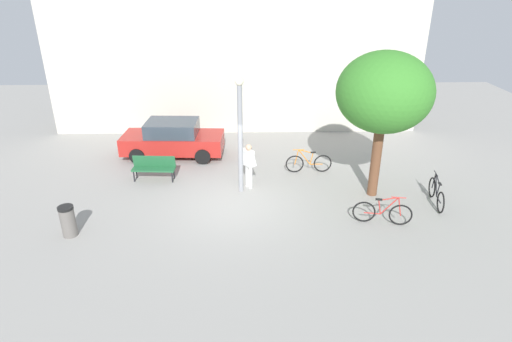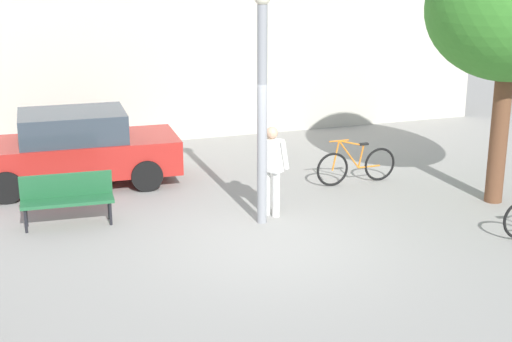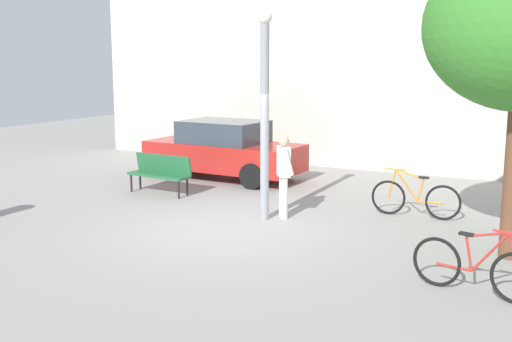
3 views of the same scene
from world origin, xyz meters
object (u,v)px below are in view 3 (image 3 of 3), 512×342
person_by_lamppost (284,171)px  parked_car_red (224,150)px  park_bench (161,171)px  bicycle_red (476,268)px  bicycle_orange (415,199)px  lamppost (265,107)px

person_by_lamppost → parked_car_red: (-3.17, 3.07, -0.19)m
parked_car_red → park_bench: bearing=-99.7°
person_by_lamppost → bicycle_red: person_by_lamppost is taller
bicycle_red → parked_car_red: parked_car_red is taller
bicycle_orange → parked_car_red: size_ratio=0.42×
bicycle_red → parked_car_red: bearing=141.8°
lamppost → parked_car_red: lamppost is taller
lamppost → park_bench: size_ratio=2.51×
person_by_lamppost → park_bench: bearing=167.9°
park_bench → bicycle_red: (7.66, -3.41, -0.16)m
bicycle_red → lamppost: bearing=151.7°
lamppost → parked_car_red: (-2.88, 3.36, -1.47)m
lamppost → parked_car_red: bearing=130.7°
person_by_lamppost → parked_car_red: bearing=135.9°
person_by_lamppost → bicycle_orange: bearing=28.2°
parked_car_red → bicycle_red: bearing=-38.2°
park_bench → bicycle_orange: bearing=4.7°
person_by_lamppost → park_bench: person_by_lamppost is taller
lamppost → person_by_lamppost: size_ratio=2.45×
person_by_lamppost → bicycle_orange: 2.72m
parked_car_red → person_by_lamppost: bearing=-44.1°
lamppost → bicycle_orange: bearing=30.3°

